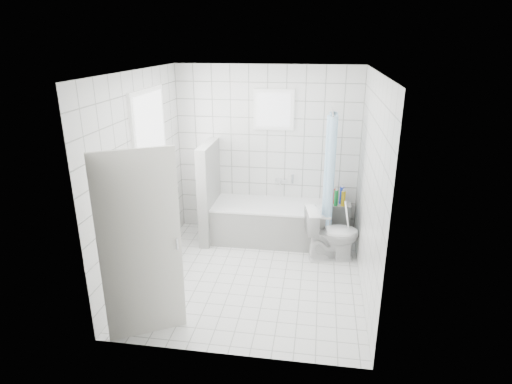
# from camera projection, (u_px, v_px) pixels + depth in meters

# --- Properties ---
(ground) EXTENTS (3.00, 3.00, 0.00)m
(ground) POSITION_uv_depth(u_px,v_px,m) (252.00, 276.00, 5.63)
(ground) COLOR white
(ground) RESTS_ON ground
(ceiling) EXTENTS (3.00, 3.00, 0.00)m
(ceiling) POSITION_uv_depth(u_px,v_px,m) (251.00, 71.00, 4.74)
(ceiling) COLOR white
(ceiling) RESTS_ON ground
(wall_back) EXTENTS (2.80, 0.02, 2.60)m
(wall_back) POSITION_uv_depth(u_px,v_px,m) (267.00, 152.00, 6.58)
(wall_back) COLOR white
(wall_back) RESTS_ON ground
(wall_front) EXTENTS (2.80, 0.02, 2.60)m
(wall_front) POSITION_uv_depth(u_px,v_px,m) (224.00, 235.00, 3.79)
(wall_front) COLOR white
(wall_front) RESTS_ON ground
(wall_left) EXTENTS (0.02, 3.00, 2.60)m
(wall_left) POSITION_uv_depth(u_px,v_px,m) (142.00, 177.00, 5.38)
(wall_left) COLOR white
(wall_left) RESTS_ON ground
(wall_right) EXTENTS (0.02, 3.00, 2.60)m
(wall_right) POSITION_uv_depth(u_px,v_px,m) (370.00, 188.00, 4.99)
(wall_right) COLOR white
(wall_right) RESTS_ON ground
(window_left) EXTENTS (0.01, 0.90, 1.40)m
(window_left) POSITION_uv_depth(u_px,v_px,m) (152.00, 148.00, 5.55)
(window_left) COLOR white
(window_left) RESTS_ON wall_left
(window_back) EXTENTS (0.50, 0.01, 0.50)m
(window_back) POSITION_uv_depth(u_px,v_px,m) (274.00, 110.00, 6.30)
(window_back) COLOR white
(window_back) RESTS_ON wall_back
(window_sill) EXTENTS (0.18, 1.02, 0.08)m
(window_sill) POSITION_uv_depth(u_px,v_px,m) (160.00, 201.00, 5.80)
(window_sill) COLOR white
(window_sill) RESTS_ON wall_left
(door) EXTENTS (0.72, 0.43, 2.00)m
(door) POSITION_uv_depth(u_px,v_px,m) (141.00, 248.00, 4.22)
(door) COLOR silver
(door) RESTS_ON ground
(bathtub) EXTENTS (1.77, 0.77, 0.58)m
(bathtub) POSITION_uv_depth(u_px,v_px,m) (271.00, 222.00, 6.56)
(bathtub) COLOR white
(bathtub) RESTS_ON ground
(partition_wall) EXTENTS (0.15, 0.85, 1.50)m
(partition_wall) POSITION_uv_depth(u_px,v_px,m) (209.00, 192.00, 6.49)
(partition_wall) COLOR white
(partition_wall) RESTS_ON ground
(tiled_ledge) EXTENTS (0.40, 0.24, 0.55)m
(tiled_ledge) POSITION_uv_depth(u_px,v_px,m) (337.00, 220.00, 6.66)
(tiled_ledge) COLOR white
(tiled_ledge) RESTS_ON ground
(toilet) EXTENTS (0.81, 0.55, 0.76)m
(toilet) POSITION_uv_depth(u_px,v_px,m) (332.00, 234.00, 5.96)
(toilet) COLOR white
(toilet) RESTS_ON ground
(curtain_rod) EXTENTS (0.02, 0.80, 0.02)m
(curtain_rod) POSITION_uv_depth(u_px,v_px,m) (333.00, 112.00, 5.84)
(curtain_rod) COLOR silver
(curtain_rod) RESTS_ON wall_back
(shower_curtain) EXTENTS (0.14, 0.48, 1.78)m
(shower_curtain) POSITION_uv_depth(u_px,v_px,m) (329.00, 177.00, 6.02)
(shower_curtain) COLOR #428EC3
(shower_curtain) RESTS_ON curtain_rod
(tub_faucet) EXTENTS (0.18, 0.06, 0.06)m
(tub_faucet) POSITION_uv_depth(u_px,v_px,m) (281.00, 181.00, 6.66)
(tub_faucet) COLOR silver
(tub_faucet) RESTS_ON wall_back
(sill_bottles) EXTENTS (0.15, 0.73, 0.27)m
(sill_bottles) POSITION_uv_depth(u_px,v_px,m) (157.00, 194.00, 5.64)
(sill_bottles) COLOR pink
(sill_bottles) RESTS_ON window_sill
(ledge_bottles) EXTENTS (0.21, 0.16, 0.27)m
(ledge_bottles) POSITION_uv_depth(u_px,v_px,m) (339.00, 197.00, 6.50)
(ledge_bottles) COLOR #178C3A
(ledge_bottles) RESTS_ON tiled_ledge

